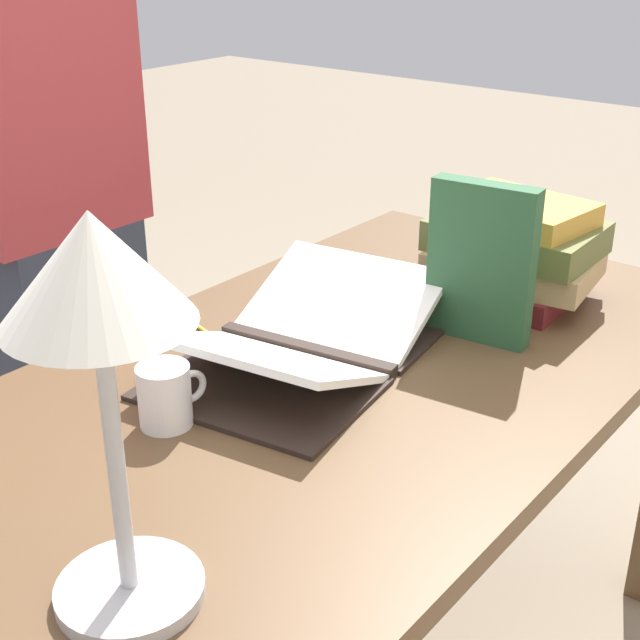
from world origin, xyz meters
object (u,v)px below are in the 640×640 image
(book_stack_tall, at_px, (515,250))
(coffee_mug, at_px, (166,395))
(reading_lamp, at_px, (99,311))
(pencil, at_px, (203,329))
(person_reader, at_px, (52,218))
(open_book, at_px, (306,339))
(book_standing_upright, at_px, (481,263))

(book_stack_tall, xyz_separation_m, coffee_mug, (0.70, -0.16, -0.05))
(reading_lamp, distance_m, pencil, 0.72)
(book_stack_tall, distance_m, person_reader, 0.91)
(book_stack_tall, height_order, reading_lamp, reading_lamp)
(open_book, relative_size, coffee_mug, 5.39)
(reading_lamp, xyz_separation_m, coffee_mug, (-0.26, -0.22, -0.28))
(book_stack_tall, xyz_separation_m, book_standing_upright, (0.19, 0.03, 0.04))
(person_reader, bearing_deg, reading_lamp, -122.46)
(book_standing_upright, xyz_separation_m, reading_lamp, (0.77, 0.03, 0.19))
(book_standing_upright, bearing_deg, book_stack_tall, -176.12)
(book_standing_upright, height_order, reading_lamp, reading_lamp)
(pencil, distance_m, person_reader, 0.50)
(person_reader, bearing_deg, book_standing_upright, -76.93)
(open_book, distance_m, book_stack_tall, 0.45)
(pencil, bearing_deg, book_stack_tall, 143.44)
(open_book, xyz_separation_m, pencil, (0.04, -0.20, -0.03))
(pencil, bearing_deg, person_reader, -97.51)
(book_standing_upright, distance_m, reading_lamp, 0.79)
(open_book, relative_size, reading_lamp, 1.33)
(book_standing_upright, xyz_separation_m, coffee_mug, (0.51, -0.20, -0.09))
(book_standing_upright, bearing_deg, coffee_mug, -27.41)
(reading_lamp, height_order, coffee_mug, reading_lamp)
(book_standing_upright, relative_size, person_reader, 0.16)
(book_stack_tall, relative_size, pencil, 1.89)
(open_book, xyz_separation_m, person_reader, (-0.03, -0.68, 0.05))
(book_stack_tall, distance_m, pencil, 0.57)
(open_book, xyz_separation_m, reading_lamp, (0.54, 0.21, 0.29))
(coffee_mug, bearing_deg, pencil, -143.90)
(reading_lamp, xyz_separation_m, pencil, (-0.50, -0.40, -0.32))
(book_standing_upright, relative_size, pencil, 1.60)
(reading_lamp, relative_size, person_reader, 0.25)
(reading_lamp, relative_size, coffee_mug, 4.05)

